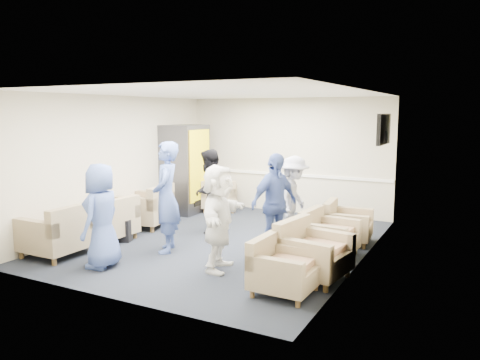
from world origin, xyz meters
The scene contains 25 objects.
floor centered at (0.00, 0.00, 0.00)m, with size 6.00×6.00×0.00m, color black.
ceiling centered at (0.00, 0.00, 2.70)m, with size 6.00×6.00×0.00m, color white.
back_wall centered at (0.00, 3.00, 1.35)m, with size 5.00×0.02×2.70m, color beige.
front_wall centered at (0.00, -3.00, 1.35)m, with size 5.00×0.02×2.70m, color beige.
left_wall centered at (-2.50, 0.00, 1.35)m, with size 0.02×6.00×2.70m, color beige.
right_wall centered at (2.50, 0.00, 1.35)m, with size 0.02×6.00×2.70m, color beige.
chair_rail centered at (0.00, 2.98, 0.90)m, with size 4.98×0.04×0.06m, color white.
tv centered at (2.44, 1.80, 2.05)m, with size 0.10×1.00×0.58m.
armchair_left_near centered at (-2.00, -2.04, 0.37)m, with size 0.93×0.93×0.74m.
armchair_left_mid centered at (-1.93, -0.93, 0.35)m, with size 0.92×0.92×0.70m.
armchair_left_far centered at (-1.97, 0.24, 0.37)m, with size 1.07×1.07×0.75m.
armchair_right_near centered at (1.88, -1.83, 0.31)m, with size 0.80×0.80×0.62m.
armchair_right_midnear centered at (2.03, -1.11, 0.35)m, with size 1.00×1.00×0.71m.
armchair_right_midfar centered at (1.92, 0.05, 0.32)m, with size 0.87×0.87×0.65m.
armchair_right_far centered at (1.98, 0.99, 0.32)m, with size 0.88×0.88×0.64m.
armchair_corner centered at (-1.45, 2.31, 0.32)m, with size 1.09×1.09×0.65m.
vending_machine centered at (-2.09, 1.81, 1.04)m, with size 0.84×0.98×2.07m.
backpack centered at (-1.66, -0.86, 0.25)m, with size 0.33×0.28×0.49m.
pillow centered at (-2.02, -2.04, 0.56)m, with size 0.46×0.35×0.13m, color beige.
person_front_left centered at (-0.97, -2.10, 0.80)m, with size 0.78×0.51×1.61m, color #435BA2.
person_mid_left centered at (-0.58, -0.98, 0.94)m, with size 0.69×0.45×1.88m, color #435BA2.
person_back_left centered at (-0.61, 0.47, 0.82)m, with size 0.80×0.62×1.65m, color black.
person_back_right centered at (1.06, 0.73, 0.79)m, with size 1.01×0.58×1.57m, color silver.
person_mid_right centered at (1.08, -0.21, 0.85)m, with size 1.00×0.41×1.70m, color #435BA2.
person_front_right centered at (0.68, -1.39, 0.80)m, with size 1.49×0.47×1.61m, color white.
Camera 1 is at (4.13, -7.30, 2.37)m, focal length 35.00 mm.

